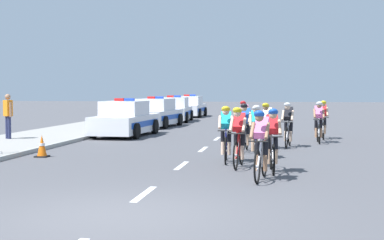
% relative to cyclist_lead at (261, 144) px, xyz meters
% --- Properties ---
extents(ground_plane, '(160.00, 160.00, 0.00)m').
position_rel_cyclist_lead_xyz_m(ground_plane, '(-2.11, -3.78, -0.79)').
color(ground_plane, '#4C4C51').
extents(sidewalk_slab, '(3.72, 60.00, 0.12)m').
position_rel_cyclist_lead_xyz_m(sidewalk_slab, '(-8.99, 10.22, -0.73)').
color(sidewalk_slab, gray).
rests_on(sidewalk_slab, ground).
extents(kerb_edge, '(0.16, 60.00, 0.13)m').
position_rel_cyclist_lead_xyz_m(kerb_edge, '(-7.20, 10.22, -0.72)').
color(kerb_edge, '#9E9E99').
rests_on(kerb_edge, ground).
extents(lane_markings_centre, '(0.14, 25.60, 0.01)m').
position_rel_cyclist_lead_xyz_m(lane_markings_centre, '(-2.11, 6.03, -0.78)').
color(lane_markings_centre, white).
rests_on(lane_markings_centre, ground).
extents(cyclist_lead, '(0.46, 1.72, 1.56)m').
position_rel_cyclist_lead_xyz_m(cyclist_lead, '(0.00, 0.00, 0.00)').
color(cyclist_lead, black).
rests_on(cyclist_lead, ground).
extents(cyclist_second, '(0.44, 1.72, 1.56)m').
position_rel_cyclist_lead_xyz_m(cyclist_second, '(0.22, 1.20, 0.00)').
color(cyclist_second, black).
rests_on(cyclist_second, ground).
extents(cyclist_third, '(0.44, 1.72, 1.56)m').
position_rel_cyclist_lead_xyz_m(cyclist_third, '(-0.63, 1.95, 0.00)').
color(cyclist_third, black).
rests_on(cyclist_third, ground).
extents(cyclist_fourth, '(0.44, 1.72, 1.56)m').
position_rel_cyclist_lead_xyz_m(cyclist_fourth, '(-1.05, 2.89, 0.00)').
color(cyclist_fourth, black).
rests_on(cyclist_fourth, ground).
extents(cyclist_fifth, '(0.44, 1.72, 1.56)m').
position_rel_cyclist_lead_xyz_m(cyclist_fifth, '(-0.28, 3.87, 0.00)').
color(cyclist_fifth, black).
rests_on(cyclist_fifth, ground).
extents(cyclist_sixth, '(0.43, 1.72, 1.56)m').
position_rel_cyclist_lead_xyz_m(cyclist_sixth, '(-0.70, 5.57, 0.00)').
color(cyclist_sixth, black).
rests_on(cyclist_sixth, ground).
extents(cyclist_seventh, '(0.45, 1.72, 1.56)m').
position_rel_cyclist_lead_xyz_m(cyclist_seventh, '(-0.05, 6.42, 0.00)').
color(cyclist_seventh, black).
rests_on(cyclist_seventh, ground).
extents(cyclist_eighth, '(0.46, 1.72, 1.56)m').
position_rel_cyclist_lead_xyz_m(cyclist_eighth, '(0.65, 7.17, 0.00)').
color(cyclist_eighth, black).
rests_on(cyclist_eighth, ground).
extents(cyclist_ninth, '(0.42, 1.72, 1.56)m').
position_rel_cyclist_lead_xyz_m(cyclist_ninth, '(1.77, 8.88, 0.00)').
color(cyclist_ninth, black).
rests_on(cyclist_ninth, ground).
extents(cyclist_tenth, '(0.44, 1.72, 1.56)m').
position_rel_cyclist_lead_xyz_m(cyclist_tenth, '(-1.01, 9.64, 0.00)').
color(cyclist_tenth, black).
rests_on(cyclist_tenth, ground).
extents(cyclist_eleventh, '(0.42, 1.72, 1.56)m').
position_rel_cyclist_lead_xyz_m(cyclist_eleventh, '(2.04, 10.60, 0.00)').
color(cyclist_eleventh, black).
rests_on(cyclist_eleventh, ground).
extents(police_car_nearest, '(2.17, 4.48, 1.59)m').
position_rel_cyclist_lead_xyz_m(police_car_nearest, '(-6.07, 10.69, -0.11)').
color(police_car_nearest, white).
rests_on(police_car_nearest, ground).
extents(police_car_second, '(2.30, 4.54, 1.59)m').
position_rel_cyclist_lead_xyz_m(police_car_second, '(-6.08, 16.55, -0.11)').
color(police_car_second, silver).
rests_on(police_car_second, ground).
extents(police_car_third, '(2.18, 4.49, 1.59)m').
position_rel_cyclist_lead_xyz_m(police_car_third, '(-6.07, 21.56, -0.11)').
color(police_car_third, silver).
rests_on(police_car_third, ground).
extents(police_car_furthest, '(2.03, 4.42, 1.59)m').
position_rel_cyclist_lead_xyz_m(police_car_furthest, '(-6.07, 27.49, -0.11)').
color(police_car_furthest, white).
rests_on(police_car_furthest, ground).
extents(traffic_cone_near, '(0.36, 0.36, 0.64)m').
position_rel_cyclist_lead_xyz_m(traffic_cone_near, '(-6.44, 3.19, -0.48)').
color(traffic_cone_near, black).
rests_on(traffic_cone_near, ground).
extents(spectator_back, '(0.46, 0.39, 1.68)m').
position_rel_cyclist_lead_xyz_m(spectator_back, '(-9.67, 7.44, 0.30)').
color(spectator_back, '#23284C').
rests_on(spectator_back, sidewalk_slab).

